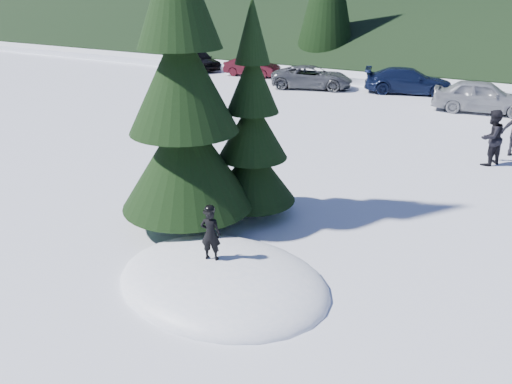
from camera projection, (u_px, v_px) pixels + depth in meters
The scene contains 11 objects.
ground at pixel (223, 283), 10.04m from camera, with size 200.00×200.00×0.00m, color white.
snow_mound at pixel (223, 283), 10.04m from camera, with size 4.48×3.52×0.96m, color white.
spruce_tall at pixel (183, 92), 11.24m from camera, with size 3.20×3.20×8.60m.
spruce_short at pixel (253, 136), 12.35m from camera, with size 2.20×2.20×5.37m.
child_skier at pixel (211, 234), 9.79m from camera, with size 0.40×0.26×1.10m, color black.
adult_0 at pixel (491, 138), 16.38m from camera, with size 0.90×0.70×1.86m, color black.
car_0 at pixel (198, 60), 35.29m from camera, with size 1.63×4.06×1.38m, color black.
car_1 at pixel (252, 67), 32.86m from camera, with size 1.30×3.72×1.23m, color black.
car_2 at pixel (312, 77), 28.93m from camera, with size 2.14×4.65×1.29m, color #4C4E53.
car_3 at pixel (408, 81), 27.56m from camera, with size 1.93×4.75×1.38m, color black.
car_4 at pixel (482, 96), 23.35m from camera, with size 1.78×4.42×1.51m, color #919399.
Camera 1 is at (4.93, -7.05, 5.54)m, focal length 35.00 mm.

